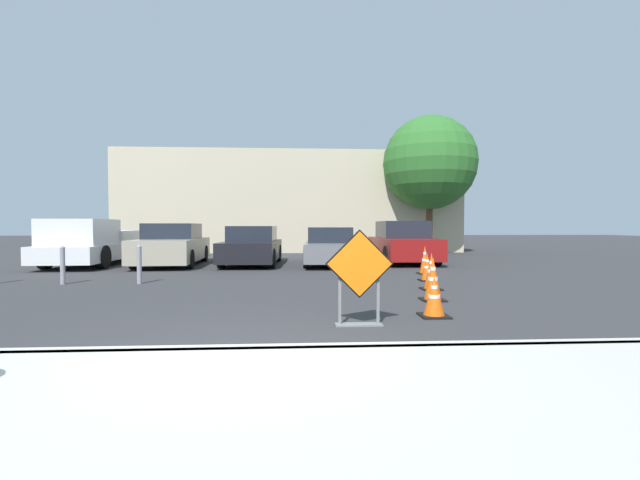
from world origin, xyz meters
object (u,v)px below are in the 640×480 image
Objects in this scene: traffic_cone_third at (431,272)px; traffic_cone_fifth at (425,260)px; road_closed_sign at (359,274)px; traffic_cone_nearest at (434,297)px; traffic_cone_fourth at (427,267)px; bollard_second at (63,264)px; parked_car_second at (252,247)px; parked_car_third at (330,247)px; pickup_truck at (92,245)px; bollard_nearest at (139,263)px; parked_car_nearest at (173,246)px; parked_car_fourth at (403,243)px; traffic_cone_second at (433,279)px.

traffic_cone_fifth is (0.77, 2.98, 0.01)m from traffic_cone_third.
traffic_cone_nearest is (1.24, 0.54, -0.43)m from road_closed_sign.
bollard_second is (-8.85, -0.13, 0.15)m from traffic_cone_fourth.
parked_car_second reaches higher than parked_car_third.
pickup_truck is 1.27× the size of parked_car_second.
parked_car_nearest is at bearing 96.99° from bollard_nearest.
road_closed_sign is 6.87m from traffic_cone_fifth.
road_closed_sign is 1.66× the size of traffic_cone_third.
traffic_cone_third is at bearing 108.57° from parked_car_third.
parked_car_third is at bearing 178.17° from pickup_truck.
pickup_truck reaches higher than road_closed_sign.
traffic_cone_fifth is at bearing 74.21° from traffic_cone_nearest.
road_closed_sign is 1.63× the size of traffic_cone_fifth.
pickup_truck is at bearing 107.96° from bollard_second.
parked_car_third is 8.38m from bollard_second.
parked_car_nearest is (2.79, -0.04, -0.04)m from pickup_truck.
traffic_cone_nearest is at bearing 123.11° from parked_car_nearest.
parked_car_third is 5.10× the size of bollard_nearest.
parked_car_fourth reaches higher than road_closed_sign.
traffic_cone_third is 7.81m from parked_car_second.
parked_car_third is (-1.70, 6.28, 0.24)m from traffic_cone_third.
traffic_cone_fourth is 11.56m from pickup_truck.
parked_car_fourth reaches higher than traffic_cone_nearest.
parked_car_nearest is (-6.91, 7.64, 0.29)m from traffic_cone_second.
traffic_cone_fourth is (2.45, 4.74, -0.39)m from road_closed_sign.
parked_car_third is at bearing 36.05° from bollard_second.
pickup_truck is at bearing 135.60° from traffic_cone_nearest.
traffic_cone_second is 12.37m from pickup_truck.
parked_car_second is 0.92× the size of parked_car_third.
parked_car_nearest is at bearing 157.63° from traffic_cone_fifth.
parked_car_second is (-3.66, 9.10, 0.34)m from traffic_cone_nearest.
bollard_nearest is (-5.86, 4.07, 0.19)m from traffic_cone_nearest.
traffic_cone_third is 0.17× the size of parked_car_third.
parked_car_second reaches higher than traffic_cone_second.
traffic_cone_second is 10.30m from parked_car_nearest.
pickup_truck reaches higher than traffic_cone_second.
traffic_cone_third is at bearing 57.51° from road_closed_sign.
parked_car_nearest reaches higher than bollard_second.
road_closed_sign reaches higher than traffic_cone_third.
road_closed_sign is at bearing 116.17° from parked_car_nearest.
traffic_cone_fifth is at bearing 75.10° from traffic_cone_fourth.
parked_car_second reaches higher than bollard_second.
traffic_cone_fifth is 4.13m from parked_car_third.
traffic_cone_nearest is 5.93m from traffic_cone_fifth.
parked_car_fourth reaches higher than traffic_cone_third.
road_closed_sign is 9.94m from parked_car_second.
traffic_cone_fourth is 0.76× the size of bollard_second.
traffic_cone_fourth is at bearing 82.47° from parked_car_fourth.
traffic_cone_fourth is at bearing 145.33° from parked_car_nearest.
road_closed_sign is at bearing -35.72° from bollard_second.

